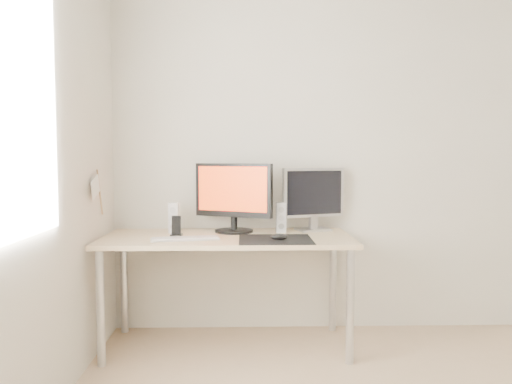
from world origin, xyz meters
name	(u,v)px	position (x,y,z in m)	size (l,w,h in m)	color
wall_back	(359,156)	(0.00, 1.75, 1.25)	(3.50, 3.50, 0.00)	white
mousepad	(275,239)	(-0.63, 1.23, 0.73)	(0.45, 0.40, 0.00)	black
mouse	(279,237)	(-0.61, 1.20, 0.75)	(0.11, 0.06, 0.04)	black
desk	(228,248)	(-0.93, 1.38, 0.65)	(1.60, 0.70, 0.73)	#D1B587
main_monitor	(233,195)	(-0.89, 1.54, 0.98)	(0.52, 0.34, 0.47)	black
second_monitor	(313,196)	(-0.34, 1.61, 0.97)	(0.44, 0.22, 0.43)	#B9B9BB
speaker_left	(174,218)	(-1.30, 1.54, 0.83)	(0.06, 0.08, 0.20)	white
speaker_right	(281,217)	(-0.57, 1.54, 0.83)	(0.06, 0.08, 0.20)	white
keyboard	(185,239)	(-1.19, 1.24, 0.74)	(0.43, 0.19, 0.02)	silver
phone_dock	(176,230)	(-1.26, 1.37, 0.77)	(0.07, 0.06, 0.13)	black
pennant	(97,188)	(-1.72, 1.24, 1.05)	(0.01, 0.23, 0.29)	#A57F54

